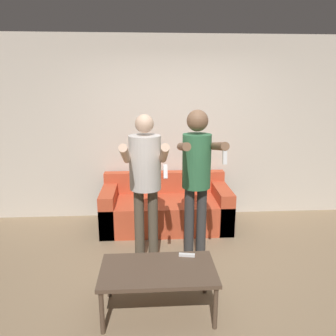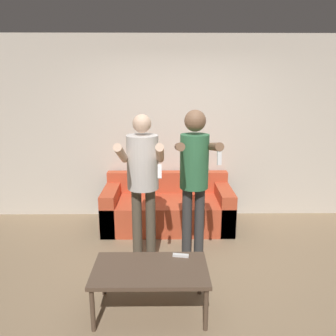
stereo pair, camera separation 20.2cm
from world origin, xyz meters
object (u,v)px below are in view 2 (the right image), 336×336
Objects in this scene: person_standing_right at (194,171)px; couch at (168,208)px; coffee_table at (150,272)px; person_standing_left at (143,173)px; remote_on_table at (181,255)px.

couch is at bearing 104.59° from person_standing_right.
couch is at bearing 84.78° from coffee_table.
coffee_table is at bearing -82.55° from person_standing_left.
remote_on_table is (0.28, 0.20, 0.05)m from coffee_table.
person_standing_left is (-0.28, -1.06, 0.82)m from couch.
person_standing_right is (0.28, -1.06, 0.84)m from couch.
remote_on_table is at bearing -57.78° from person_standing_left.
person_standing_left is at bearing -104.59° from couch.
person_standing_right is (0.55, -0.00, 0.02)m from person_standing_left.
coffee_table is (-0.45, -0.80, -0.71)m from person_standing_right.
person_standing_left is 0.97× the size of person_standing_right.
person_standing_right is at bearing -0.23° from person_standing_left.
coffee_table is at bearing -95.22° from couch.
person_standing_left is 1.07m from coffee_table.
coffee_table is (0.11, -0.81, -0.69)m from person_standing_left.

